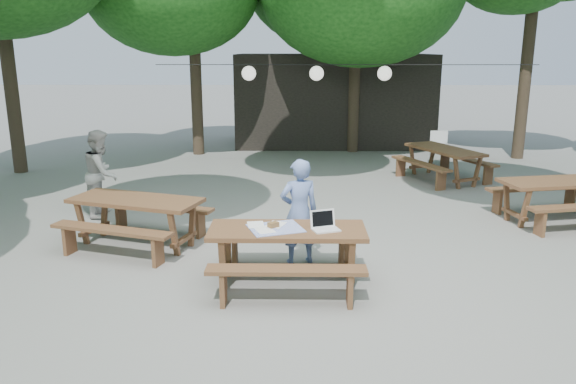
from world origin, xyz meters
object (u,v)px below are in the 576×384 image
(picnic_table_nw, at_px, (137,221))
(woman, at_px, (299,212))
(second_person, at_px, (101,173))
(main_picnic_table, at_px, (287,255))
(plastic_chair, at_px, (439,156))

(picnic_table_nw, distance_m, woman, 2.62)
(woman, bearing_deg, second_person, -47.25)
(main_picnic_table, bearing_deg, second_person, 138.16)
(woman, relative_size, second_person, 0.96)
(woman, distance_m, plastic_chair, 7.73)
(main_picnic_table, relative_size, picnic_table_nw, 0.87)
(second_person, bearing_deg, picnic_table_nw, -151.17)
(second_person, bearing_deg, main_picnic_table, -136.39)
(main_picnic_table, xyz_separation_m, woman, (0.16, 0.75, 0.37))
(main_picnic_table, relative_size, plastic_chair, 2.22)
(second_person, bearing_deg, woman, -127.47)
(woman, distance_m, second_person, 4.25)
(main_picnic_table, distance_m, second_person, 4.60)
(second_person, distance_m, plastic_chair, 8.51)
(main_picnic_table, height_order, plastic_chair, plastic_chair)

